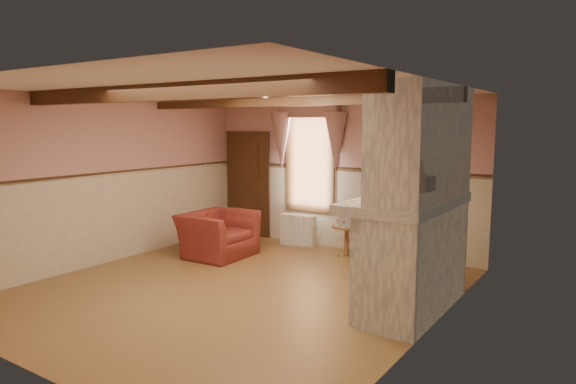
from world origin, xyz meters
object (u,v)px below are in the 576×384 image
Objects in this scene: side_table at (346,241)px; oil_lamp at (421,183)px; armchair at (218,234)px; radiator at (298,230)px; bowl at (405,195)px; mantel_clock at (428,184)px.

oil_lamp is at bearing -37.36° from side_table.
armchair is 1.72× the size of radiator.
armchair is 3.91m from bowl.
armchair is 2.28m from side_table.
bowl reaches higher than radiator.
bowl is at bearing -90.00° from oil_lamp.
oil_lamp is at bearing 90.00° from bowl.
bowl reaches higher than armchair.
armchair is 5.01× the size of mantel_clock.
bowl is 0.86m from mantel_clock.
bowl is 1.37× the size of mantel_clock.
side_table is at bearing 148.52° from mantel_clock.
armchair is 3.67× the size of bowl.
armchair reaches higher than radiator.
armchair is at bearing -123.58° from radiator.
radiator is at bearing -29.33° from armchair.
mantel_clock is 0.28m from oil_lamp.
mantel_clock is (2.95, -1.30, 1.22)m from radiator.
bowl is at bearing -90.00° from mantel_clock.
mantel_clock reaches higher than side_table.
mantel_clock is (1.80, -1.10, 1.25)m from side_table.
mantel_clock reaches higher than armchair.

